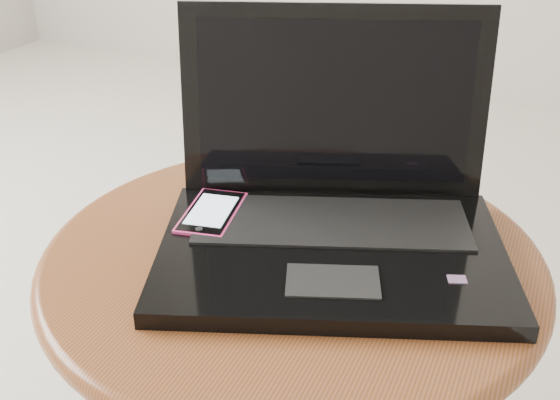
% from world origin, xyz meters
% --- Properties ---
extents(table, '(0.58, 0.58, 0.46)m').
position_xyz_m(table, '(0.09, 0.05, 0.36)').
color(table, '#542D1B').
rests_on(table, ground).
extents(laptop, '(0.45, 0.40, 0.25)m').
position_xyz_m(laptop, '(0.13, 0.09, 0.51)').
color(laptop, black).
rests_on(laptop, table).
extents(phone_black, '(0.11, 0.14, 0.01)m').
position_xyz_m(phone_black, '(-0.02, 0.06, 0.47)').
color(phone_black, black).
rests_on(phone_black, table).
extents(phone_pink, '(0.08, 0.12, 0.01)m').
position_xyz_m(phone_pink, '(-0.01, 0.06, 0.48)').
color(phone_pink, '#FF3D8C').
rests_on(phone_pink, phone_black).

